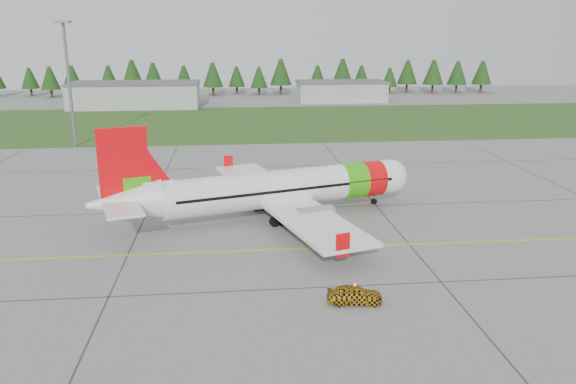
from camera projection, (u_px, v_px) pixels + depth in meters
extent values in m
plane|color=gray|center=(313.00, 288.00, 42.24)|extent=(320.00, 320.00, 0.00)
cylinder|color=white|center=(285.00, 188.00, 58.08)|extent=(25.44, 10.96, 3.81)
sphere|color=white|center=(390.00, 176.00, 62.76)|extent=(3.81, 3.81, 3.81)
cone|color=white|center=(124.00, 202.00, 52.04)|extent=(7.65, 5.62, 3.81)
cube|color=black|center=(392.00, 173.00, 62.78)|extent=(2.23, 2.88, 0.55)
cylinder|color=#3AB60D|center=(352.00, 181.00, 60.96)|extent=(3.55, 4.46, 3.89)
cylinder|color=red|center=(370.00, 178.00, 61.83)|extent=(3.18, 4.35, 3.89)
cube|color=white|center=(281.00, 198.00, 58.19)|extent=(14.15, 31.51, 0.35)
cube|color=red|center=(228.00, 163.00, 71.50)|extent=(1.17, 0.51, 1.96)
cube|color=red|center=(343.00, 245.00, 43.88)|extent=(1.17, 0.51, 1.96)
cylinder|color=gray|center=(275.00, 189.00, 63.66)|extent=(3.96, 2.98, 2.05)
cylinder|color=gray|center=(316.00, 217.00, 54.10)|extent=(3.96, 2.98, 2.05)
cube|color=red|center=(124.00, 167.00, 51.22)|extent=(4.41, 1.63, 7.43)
cube|color=#3AB60D|center=(137.00, 189.00, 52.20)|extent=(2.55, 1.12, 2.35)
cube|color=white|center=(119.00, 200.00, 51.80)|extent=(6.23, 11.67, 0.22)
cylinder|color=slate|center=(374.00, 198.00, 62.68)|extent=(0.18, 0.18, 1.37)
cylinder|color=black|center=(374.00, 201.00, 62.78)|extent=(0.72, 0.45, 0.66)
cylinder|color=slate|center=(263.00, 202.00, 60.55)|extent=(0.22, 0.22, 1.86)
cylinder|color=black|center=(260.00, 206.00, 60.52)|extent=(1.10, 0.71, 1.02)
cylinder|color=slate|center=(282.00, 216.00, 55.68)|extent=(0.22, 0.22, 1.86)
cylinder|color=black|center=(278.00, 221.00, 55.65)|extent=(1.10, 0.71, 1.02)
imported|color=#F0AC0D|center=(355.00, 278.00, 39.35)|extent=(1.47, 1.69, 3.90)
imported|color=silver|center=(125.00, 133.00, 95.39)|extent=(1.70, 1.64, 4.13)
cube|color=#30561E|center=(258.00, 122.00, 120.70)|extent=(320.00, 50.00, 0.03)
cube|color=gold|center=(300.00, 249.00, 49.89)|extent=(120.00, 0.25, 0.02)
cube|color=#A8A8A3|center=(136.00, 96.00, 143.75)|extent=(32.00, 14.00, 6.00)
cube|color=#A8A8A3|center=(341.00, 92.00, 156.87)|extent=(24.00, 12.00, 5.20)
cylinder|color=slate|center=(70.00, 87.00, 91.89)|extent=(0.50, 0.50, 20.00)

